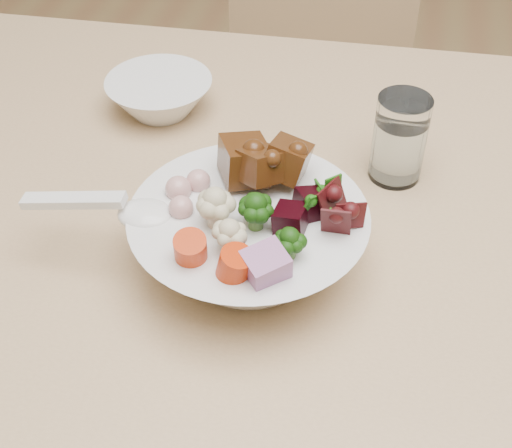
% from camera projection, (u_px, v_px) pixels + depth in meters
% --- Properties ---
extents(dining_table, '(1.71, 1.01, 0.79)m').
position_uv_depth(dining_table, '(430.00, 315.00, 0.81)').
color(dining_table, tan).
rests_on(dining_table, ground).
extents(chair_far, '(0.39, 0.39, 0.84)m').
position_uv_depth(chair_far, '(310.00, 121.00, 1.51)').
color(chair_far, tan).
rests_on(chair_far, ground).
extents(food_bowl, '(0.24, 0.24, 0.13)m').
position_uv_depth(food_bowl, '(251.00, 235.00, 0.73)').
color(food_bowl, silver).
rests_on(food_bowl, dining_table).
extents(soup_spoon, '(0.16, 0.05, 0.03)m').
position_uv_depth(soup_spoon, '(127.00, 211.00, 0.71)').
color(soup_spoon, silver).
rests_on(soup_spoon, food_bowl).
extents(water_glass, '(0.06, 0.06, 0.11)m').
position_uv_depth(water_glass, '(399.00, 142.00, 0.84)').
color(water_glass, white).
rests_on(water_glass, dining_table).
extents(side_bowl, '(0.14, 0.14, 0.05)m').
position_uv_depth(side_bowl, '(160.00, 96.00, 0.96)').
color(side_bowl, silver).
rests_on(side_bowl, dining_table).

